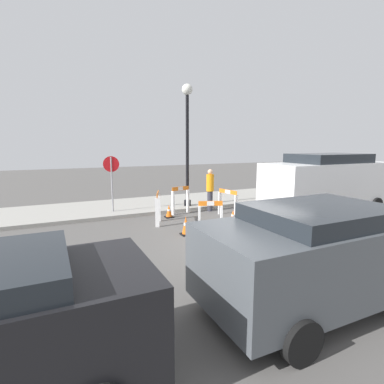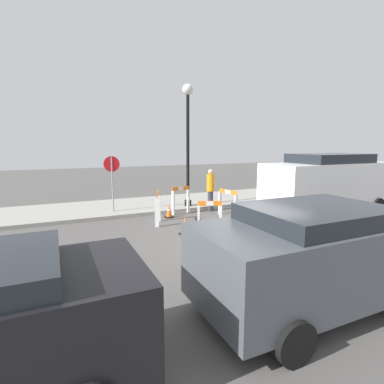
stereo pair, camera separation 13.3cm
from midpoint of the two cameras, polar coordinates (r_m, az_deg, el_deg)
The scene contains 15 objects.
ground_plane at distance 8.29m, azimuth 10.23°, elevation -10.26°, with size 60.00×60.00×0.00m, color #565451.
sidewalk_slab at distance 13.63m, azimuth -4.82°, elevation -2.18°, with size 18.00×3.38×0.14m.
streetlamp_post at distance 12.50m, azimuth -0.49°, elevation 11.95°, with size 0.44×0.44×4.98m.
stop_sign at distance 11.89m, azimuth -14.68°, elevation 3.24°, with size 0.60×0.10×2.14m.
barricade_0 at distance 9.23m, azimuth 3.80°, elevation -4.64°, with size 0.74×0.40×1.01m.
barricade_1 at distance 11.44m, azimuth 7.17°, elevation -1.87°, with size 0.33×0.94×1.02m.
barricade_2 at distance 11.78m, azimuth -1.83°, elevation -1.42°, with size 0.78×0.27×1.09m.
barricade_3 at distance 10.32m, azimuth -6.19°, elevation -2.84°, with size 0.43×0.79×1.12m.
traffic_cone_0 at distance 10.06m, azimuth 10.73°, elevation -5.26°, with size 0.30×0.30×0.54m.
traffic_cone_1 at distance 9.12m, azimuth -0.93°, elevation -6.46°, with size 0.30×0.30×0.58m.
traffic_cone_2 at distance 10.60m, azimuth 8.15°, elevation -4.69°, with size 0.30×0.30×0.45m.
traffic_cone_3 at distance 11.28m, azimuth -4.07°, elevation -3.68°, with size 0.30×0.30×0.49m.
person_worker at distance 12.24m, azimuth 3.85°, elevation 0.70°, with size 0.43×0.43×1.73m.
parked_car_1 at distance 5.43m, azimuth 22.96°, elevation -10.38°, with size 4.01×2.00×1.75m.
work_van at distance 13.29m, azimuth 24.76°, elevation 2.03°, with size 5.48×2.23×2.35m.
Camera 2 is at (-4.48, -6.41, 2.73)m, focal length 28.00 mm.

